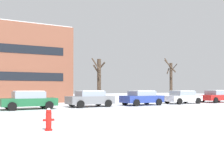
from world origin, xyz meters
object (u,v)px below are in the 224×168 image
(parked_car_gray, at_px, (90,98))
(parked_car_red, at_px, (217,96))
(parked_car_blue, at_px, (142,98))
(parked_car_white, at_px, (183,97))
(parked_car_green, at_px, (29,100))
(fire_hydrant, at_px, (49,119))

(parked_car_gray, height_order, parked_car_red, parked_car_gray)
(parked_car_blue, xyz_separation_m, parked_car_red, (10.57, 0.08, -0.00))
(parked_car_blue, bearing_deg, parked_car_white, 0.91)
(parked_car_green, xyz_separation_m, parked_car_white, (15.86, -0.08, -0.02))
(parked_car_green, bearing_deg, parked_car_blue, -0.88)
(fire_hydrant, relative_size, parked_car_red, 0.21)
(parked_car_white, bearing_deg, parked_car_green, 179.72)
(fire_hydrant, relative_size, parked_car_gray, 0.22)
(parked_car_gray, xyz_separation_m, parked_car_red, (15.86, -0.27, -0.02))
(fire_hydrant, distance_m, parked_car_white, 20.58)
(parked_car_gray, xyz_separation_m, parked_car_white, (10.57, -0.26, -0.03))
(parked_car_gray, bearing_deg, parked_car_red, -0.96)
(fire_hydrant, height_order, parked_car_gray, parked_car_gray)
(parked_car_green, height_order, parked_car_gray, parked_car_gray)
(parked_car_gray, bearing_deg, fire_hydrant, -120.97)
(parked_car_gray, height_order, parked_car_white, parked_car_gray)
(fire_hydrant, distance_m, parked_car_green, 11.23)
(parked_car_white, distance_m, parked_car_red, 5.29)
(parked_car_white, relative_size, parked_car_red, 0.96)
(fire_hydrant, bearing_deg, parked_car_green, 82.33)
(parked_car_green, bearing_deg, fire_hydrant, -97.67)
(fire_hydrant, height_order, parked_car_white, parked_car_white)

